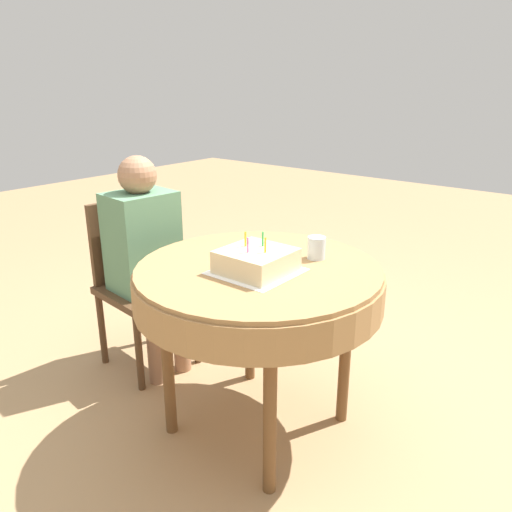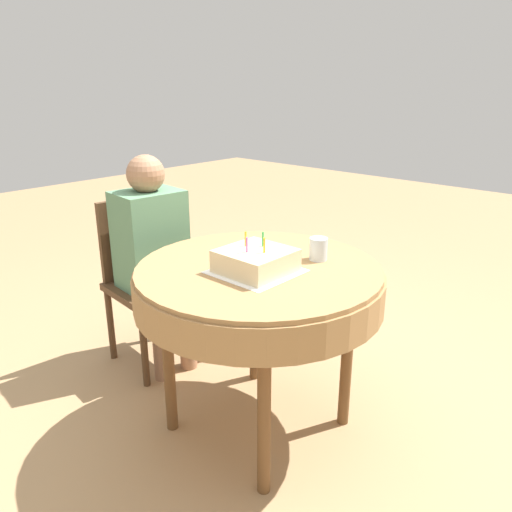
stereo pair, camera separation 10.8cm
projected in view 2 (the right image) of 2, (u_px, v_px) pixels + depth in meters
The scene contains 7 objects.
ground_plane at pixel (258, 424), 2.26m from camera, with size 12.00×12.00×0.00m, color #A37F56.
dining_table at pixel (259, 288), 2.04m from camera, with size 1.01×1.01×0.77m.
chair at pixel (146, 275), 2.69m from camera, with size 0.46×0.46×0.89m.
person at pixel (153, 244), 2.55m from camera, with size 0.35×0.37×1.13m.
napkin at pixel (256, 271), 1.95m from camera, with size 0.30×0.30×0.00m.
birthday_cake at pixel (256, 260), 1.93m from camera, with size 0.25×0.25×0.15m.
drinking_glass at pixel (318, 249), 2.07m from camera, with size 0.08×0.08×0.09m.
Camera 2 is at (-1.40, -1.26, 1.47)m, focal length 35.00 mm.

